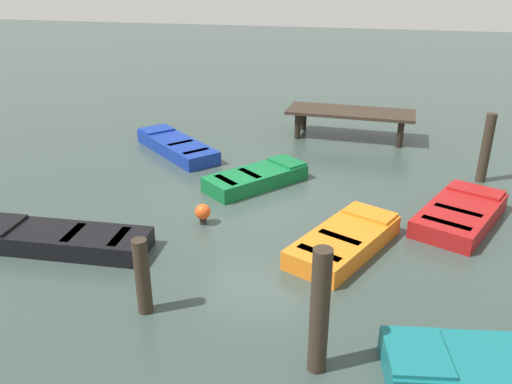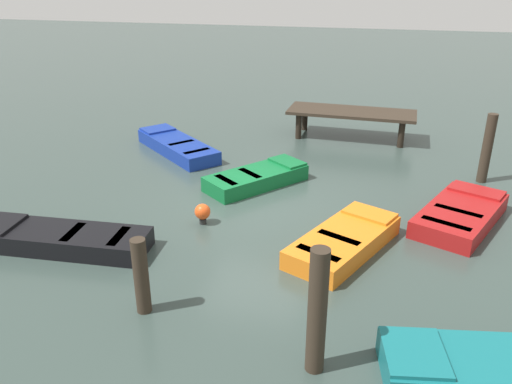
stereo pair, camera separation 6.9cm
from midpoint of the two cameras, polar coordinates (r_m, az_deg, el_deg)
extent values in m
plane|color=#33423D|center=(12.76, 0.16, -1.44)|extent=(80.00, 80.00, 0.00)
cube|color=#33281E|center=(17.84, 10.55, 8.60)|extent=(4.26, 1.71, 0.10)
cylinder|color=black|center=(18.39, 15.86, 7.02)|extent=(0.20, 0.20, 0.85)
cylinder|color=black|center=(17.38, 15.75, 6.08)|extent=(0.20, 0.20, 0.85)
cylinder|color=black|center=(18.69, 5.48, 8.07)|extent=(0.20, 0.20, 0.85)
cylinder|color=black|center=(17.69, 4.81, 7.20)|extent=(0.20, 0.20, 0.85)
cube|color=orange|center=(10.85, 9.76, -5.41)|extent=(2.27, 3.07, 0.40)
cube|color=black|center=(10.79, 9.81, -4.75)|extent=(1.85, 2.58, 0.04)
cube|color=orange|center=(11.64, 12.51, -2.29)|extent=(1.23, 1.02, 0.06)
cube|color=black|center=(10.60, 9.26, -5.00)|extent=(0.93, 0.57, 0.04)
cube|color=black|center=(10.01, 7.02, -6.71)|extent=(0.93, 0.57, 0.04)
cube|color=#0F602D|center=(13.83, 0.16, 1.53)|extent=(2.59, 2.85, 0.40)
cube|color=orange|center=(13.78, 0.16, 2.06)|extent=(2.14, 2.37, 0.04)
cube|color=#0F602D|center=(14.39, 3.59, 3.36)|extent=(1.14, 1.09, 0.06)
cube|color=#B06E1E|center=(13.65, -0.53, 2.02)|extent=(0.78, 0.69, 0.04)
cube|color=#B06E1E|center=(13.24, -3.18, 1.28)|extent=(0.78, 0.69, 0.04)
cube|color=#14666B|center=(7.94, 17.24, -16.43)|extent=(1.01, 1.16, 0.06)
cube|color=black|center=(11.51, -20.34, -4.86)|extent=(3.69, 1.27, 0.40)
cube|color=gray|center=(11.45, -20.44, -4.25)|extent=(3.13, 1.00, 0.04)
cube|color=#776E5D|center=(11.30, -19.27, -4.21)|extent=(0.25, 0.84, 0.04)
cube|color=#776E5D|center=(10.86, -14.64, -4.76)|extent=(0.25, 0.84, 0.04)
cube|color=maroon|center=(12.68, 21.62, -2.38)|extent=(2.39, 3.14, 0.40)
cube|color=black|center=(12.63, 21.72, -1.81)|extent=(1.95, 2.63, 0.04)
cube|color=maroon|center=(13.59, 23.18, 0.15)|extent=(1.36, 1.07, 0.06)
cube|color=black|center=(12.42, 21.45, -1.98)|extent=(1.04, 0.61, 0.04)
cube|color=black|center=(11.74, 20.28, -3.31)|extent=(1.04, 0.61, 0.04)
cube|color=navy|center=(16.49, -8.49, 4.97)|extent=(3.35, 3.11, 0.40)
cube|color=silver|center=(16.45, -8.52, 5.43)|extent=(2.80, 2.59, 0.04)
cube|color=navy|center=(17.60, -10.61, 6.81)|extent=(1.22, 1.24, 0.06)
cube|color=#A4A49F|center=(16.21, -8.09, 5.34)|extent=(0.70, 0.77, 0.04)
cube|color=#A4A49F|center=(15.41, -6.41, 4.44)|extent=(0.70, 0.77, 0.04)
cylinder|color=#33281E|center=(15.13, 24.12, 4.37)|extent=(0.26, 0.26, 1.88)
cylinder|color=#33281E|center=(7.44, 7.00, -12.94)|extent=(0.28, 0.28, 1.99)
cylinder|color=#33281E|center=(8.90, -12.26, -9.01)|extent=(0.25, 0.25, 1.38)
cylinder|color=#262626|center=(11.90, -5.67, -3.19)|extent=(0.16, 0.16, 0.12)
sphere|color=#E54C19|center=(11.79, -5.72, -2.15)|extent=(0.36, 0.36, 0.36)
camera|label=1|loc=(0.03, -89.84, 0.07)|focal=36.48mm
camera|label=2|loc=(0.03, 90.16, -0.07)|focal=36.48mm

